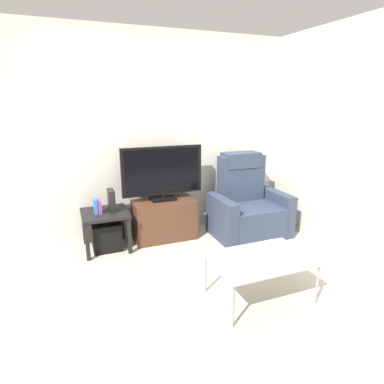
{
  "coord_description": "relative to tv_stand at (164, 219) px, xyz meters",
  "views": [
    {
      "loc": [
        -1.08,
        -2.96,
        1.75
      ],
      "look_at": [
        0.3,
        0.5,
        0.7
      ],
      "focal_mm": 30.26,
      "sensor_mm": 36.0,
      "label": 1
    }
  ],
  "objects": [
    {
      "name": "recliner_armchair",
      "position": [
        1.1,
        -0.25,
        0.11
      ],
      "size": [
        0.98,
        0.78,
        1.08
      ],
      "rotation": [
        0.0,
        0.0,
        0.12
      ],
      "color": "#2D384C",
      "rests_on": "ground"
    },
    {
      "name": "wall_back",
      "position": [
        -0.05,
        0.27,
        1.04
      ],
      "size": [
        6.4,
        0.06,
        2.6
      ],
      "primitive_type": "cube",
      "color": "beige",
      "rests_on": "ground"
    },
    {
      "name": "tv_stand",
      "position": [
        0.0,
        0.0,
        0.0
      ],
      "size": [
        0.79,
        0.42,
        0.52
      ],
      "color": "#4C2D1E",
      "rests_on": "ground"
    },
    {
      "name": "book_middle",
      "position": [
        -0.8,
        -0.06,
        0.29
      ],
      "size": [
        0.04,
        0.12,
        0.16
      ],
      "primitive_type": "cube",
      "color": "purple",
      "rests_on": "side_table"
    },
    {
      "name": "ground_plane",
      "position": [
        -0.05,
        -0.86,
        -0.26
      ],
      "size": [
        6.4,
        6.4,
        0.0
      ],
      "primitive_type": "plane",
      "color": "#B2A899"
    },
    {
      "name": "book_leftmost",
      "position": [
        -0.85,
        -0.06,
        0.3
      ],
      "size": [
        0.04,
        0.12,
        0.18
      ],
      "primitive_type": "cube",
      "color": "#3366B2",
      "rests_on": "side_table"
    },
    {
      "name": "side_table",
      "position": [
        -0.75,
        -0.04,
        0.14
      ],
      "size": [
        0.54,
        0.54,
        0.47
      ],
      "color": "black",
      "rests_on": "ground"
    },
    {
      "name": "television",
      "position": [
        0.0,
        0.02,
        0.62
      ],
      "size": [
        1.04,
        0.2,
        0.69
      ],
      "color": "black",
      "rests_on": "tv_stand"
    },
    {
      "name": "subwoofer_box",
      "position": [
        -0.75,
        -0.04,
        -0.09
      ],
      "size": [
        0.34,
        0.34,
        0.34
      ],
      "primitive_type": "cube",
      "color": "black",
      "rests_on": "ground"
    },
    {
      "name": "game_console",
      "position": [
        -0.66,
        -0.03,
        0.34
      ],
      "size": [
        0.07,
        0.2,
        0.26
      ],
      "primitive_type": "cube",
      "color": "black",
      "rests_on": "side_table"
    },
    {
      "name": "wall_side",
      "position": [
        1.83,
        -0.86,
        1.04
      ],
      "size": [
        0.06,
        4.48,
        2.6
      ],
      "primitive_type": "cube",
      "color": "beige",
      "rests_on": "ground"
    },
    {
      "name": "coffee_table",
      "position": [
        0.41,
        -1.62,
        0.11
      ],
      "size": [
        0.9,
        0.6,
        0.4
      ],
      "color": "#B2C6C1",
      "rests_on": "ground"
    },
    {
      "name": "cell_phone",
      "position": [
        0.33,
        -1.57,
        0.14
      ],
      "size": [
        0.08,
        0.16,
        0.01
      ],
      "primitive_type": "cube",
      "rotation": [
        0.0,
        0.0,
        -0.1
      ],
      "color": "#B7B7BC",
      "rests_on": "coffee_table"
    }
  ]
}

